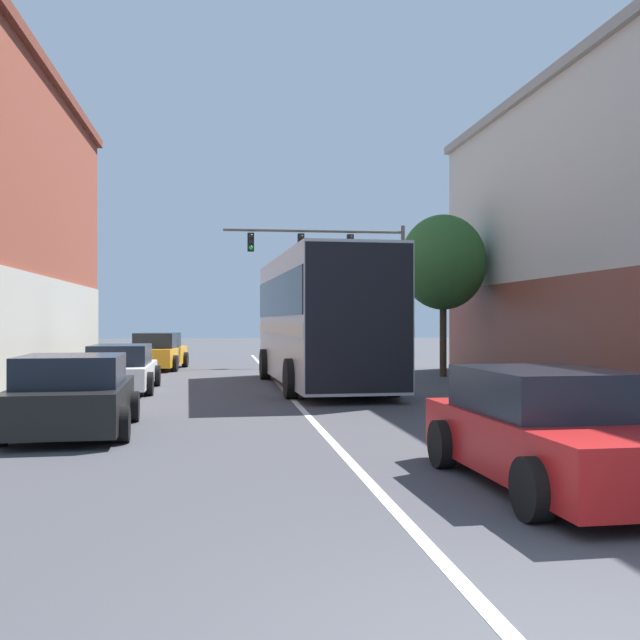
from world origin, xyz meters
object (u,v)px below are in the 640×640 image
(parked_car_left_near, at_px, (73,396))
(parked_car_left_mid, at_px, (121,369))
(traffic_signal_gantry, at_px, (343,260))
(hatchback_foreground, at_px, (551,431))
(bus, at_px, (321,315))
(street_tree_near, at_px, (443,263))
(parked_car_left_far, at_px, (158,352))

(parked_car_left_near, relative_size, parked_car_left_mid, 0.88)
(traffic_signal_gantry, bearing_deg, hatchback_foreground, -93.50)
(traffic_signal_gantry, bearing_deg, parked_car_left_near, -112.51)
(bus, distance_m, parked_car_left_mid, 5.83)
(parked_car_left_mid, height_order, street_tree_near, street_tree_near)
(hatchback_foreground, distance_m, parked_car_left_mid, 14.35)
(parked_car_left_mid, relative_size, traffic_signal_gantry, 0.59)
(hatchback_foreground, bearing_deg, street_tree_near, -14.61)
(bus, bearing_deg, hatchback_foreground, -178.54)
(hatchback_foreground, height_order, street_tree_near, street_tree_near)
(bus, bearing_deg, parked_car_left_mid, 93.36)
(bus, bearing_deg, parked_car_left_near, 144.45)
(parked_car_left_mid, distance_m, street_tree_near, 11.65)
(hatchback_foreground, height_order, parked_car_left_far, parked_car_left_far)
(parked_car_left_far, bearing_deg, parked_car_left_mid, -176.07)
(hatchback_foreground, distance_m, street_tree_near, 17.64)
(traffic_signal_gantry, bearing_deg, street_tree_near, -71.03)
(hatchback_foreground, distance_m, parked_car_left_far, 22.86)
(bus, bearing_deg, parked_car_left_far, 29.33)
(parked_car_left_mid, xyz_separation_m, street_tree_near, (10.37, 4.12, 3.34))
(bus, bearing_deg, street_tree_near, -55.87)
(parked_car_left_near, xyz_separation_m, traffic_signal_gantry, (7.80, 18.81, 3.93))
(hatchback_foreground, xyz_separation_m, parked_car_left_near, (-6.34, 5.03, -0.01))
(parked_car_left_mid, bearing_deg, street_tree_near, -69.29)
(bus, relative_size, parked_car_left_near, 2.47)
(parked_car_left_far, xyz_separation_m, traffic_signal_gantry, (7.73, 1.86, 3.88))
(hatchback_foreground, height_order, parked_car_left_mid, hatchback_foreground)
(street_tree_near, bearing_deg, bus, -143.38)
(bus, xyz_separation_m, street_tree_near, (4.77, 3.54, 1.85))
(parked_car_left_near, xyz_separation_m, parked_car_left_mid, (-0.18, 7.75, -0.03))
(hatchback_foreground, bearing_deg, traffic_signal_gantry, -5.29)
(parked_car_left_far, xyz_separation_m, street_tree_near, (10.12, -5.09, 3.27))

